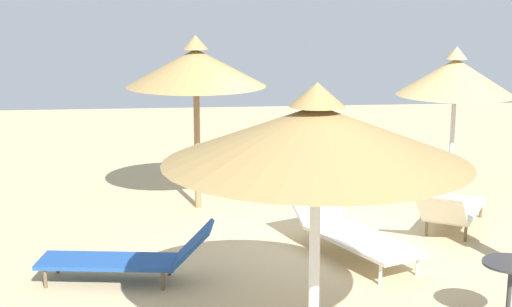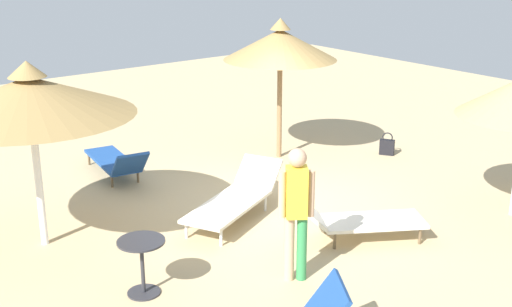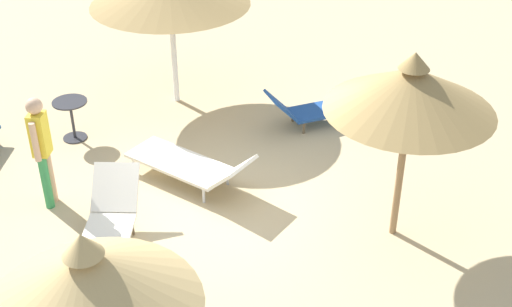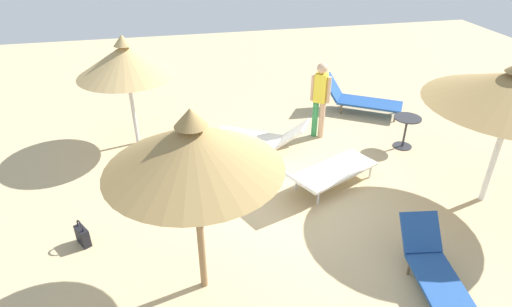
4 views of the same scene
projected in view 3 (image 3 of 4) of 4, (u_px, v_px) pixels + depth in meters
The scene contains 8 objects.
ground at pixel (228, 210), 10.28m from camera, with size 24.00×24.00×0.10m, color tan.
parasol_umbrella_near_left at pixel (88, 282), 6.08m from camera, with size 2.04×2.04×2.45m.
parasol_umbrella_front at pixel (411, 90), 8.57m from camera, with size 2.17×2.17×2.74m.
lounge_chair_center at pixel (192, 165), 10.60m from camera, with size 1.53×2.22×0.72m.
lounge_chair_edge at pixel (107, 228), 9.27m from camera, with size 1.60×2.07×0.80m.
lounge_chair_near_right at pixel (321, 108), 12.25m from camera, with size 2.15×0.86×0.73m.
person_standing_far_right at pixel (41, 146), 9.80m from camera, with size 0.33×0.39×1.76m.
side_table_round at pixel (71, 113), 11.70m from camera, with size 0.59×0.59×0.72m.
Camera 3 is at (-3.75, -7.40, 6.09)m, focal length 48.58 mm.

